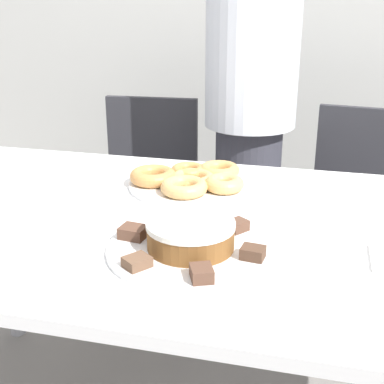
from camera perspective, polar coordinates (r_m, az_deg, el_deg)
table at (r=1.35m, az=0.60°, el=-6.16°), size 1.79×0.95×0.76m
person_standing at (r=2.06m, az=6.23°, el=8.80°), size 0.34×0.34×1.64m
office_chair_left at (r=2.29m, az=-4.96°, el=-2.05°), size 0.47×0.47×0.86m
office_chair_right at (r=2.19m, az=17.11°, el=-4.09°), size 0.49×0.49×0.86m
plate_cake at (r=1.16m, az=-0.15°, el=-6.14°), size 0.36×0.36×0.01m
plate_donuts at (r=1.54m, az=0.11°, el=0.80°), size 0.37×0.37×0.01m
frosted_cake at (r=1.15m, az=-0.15°, el=-4.56°), size 0.19×0.19×0.06m
lamington_0 at (r=1.28m, az=-1.09°, el=-2.74°), size 0.06×0.06×0.02m
lamington_1 at (r=1.21m, az=-6.28°, el=-4.27°), size 0.06×0.06×0.03m
lamington_2 at (r=1.09m, az=-5.89°, el=-7.43°), size 0.06×0.07×0.02m
lamington_3 at (r=1.04m, az=1.03°, el=-8.66°), size 0.06×0.06×0.03m
lamington_4 at (r=1.12m, az=6.51°, el=-6.45°), size 0.05×0.05×0.02m
lamington_5 at (r=1.24m, az=4.85°, el=-3.58°), size 0.06×0.06×0.02m
donut_0 at (r=1.54m, az=0.11°, el=1.49°), size 0.12×0.12×0.03m
donut_1 at (r=1.46m, az=-0.85°, el=0.53°), size 0.13×0.13×0.04m
donut_2 at (r=1.48m, az=3.47°, el=0.89°), size 0.11×0.11×0.04m
donut_3 at (r=1.60m, az=2.93°, el=2.37°), size 0.12×0.12×0.03m
donut_4 at (r=1.60m, az=-0.38°, el=2.33°), size 0.10×0.10×0.03m
donut_5 at (r=1.54m, az=-4.18°, el=1.71°), size 0.13×0.13×0.04m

